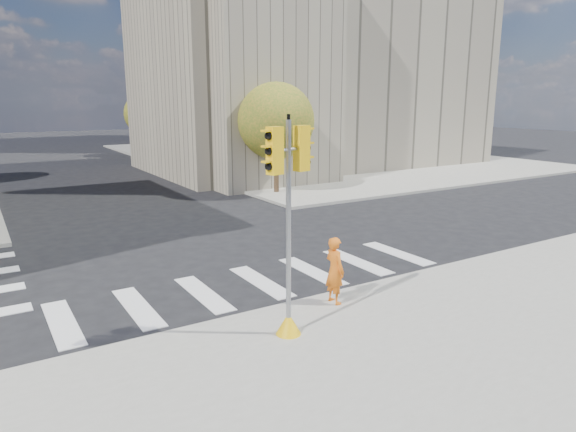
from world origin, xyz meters
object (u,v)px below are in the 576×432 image
(lamp_far, at_px, (173,107))
(traffic_signal, at_px, (289,245))
(photographer, at_px, (335,270))
(lamp_near, at_px, (250,110))

(lamp_far, relative_size, traffic_signal, 1.70)
(photographer, bearing_deg, lamp_far, -14.23)
(lamp_far, bearing_deg, traffic_signal, -105.59)
(lamp_near, relative_size, traffic_signal, 1.70)
(lamp_near, distance_m, lamp_far, 14.00)
(lamp_far, height_order, photographer, lamp_far)
(photographer, bearing_deg, traffic_signal, 113.93)
(lamp_far, bearing_deg, photographer, -102.81)
(lamp_near, xyz_separation_m, photographer, (-7.43, -18.66, -3.57))
(lamp_far, distance_m, photographer, 33.68)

